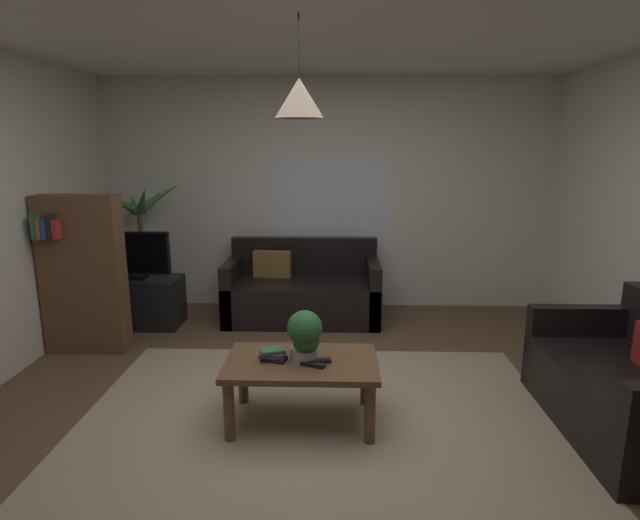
{
  "coord_description": "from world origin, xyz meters",
  "views": [
    {
      "loc": [
        0.1,
        -3.05,
        1.81
      ],
      "look_at": [
        0.0,
        0.3,
        1.05
      ],
      "focal_mm": 28.54,
      "sensor_mm": 36.0,
      "label": 1
    }
  ],
  "objects": [
    {
      "name": "window_pane",
      "position": [
        0.05,
        2.6,
        1.12
      ],
      "size": [
        1.27,
        0.01,
        1.11
      ],
      "primitive_type": "cube",
      "color": "white"
    },
    {
      "name": "potted_palm_corner",
      "position": [
        -2.0,
        2.29,
        0.64
      ],
      "size": [
        1.0,
        0.67,
        1.45
      ],
      "color": "#B77051",
      "rests_on": "ground"
    },
    {
      "name": "coffee_table",
      "position": [
        -0.11,
        0.04,
        0.36
      ],
      "size": [
        0.99,
        0.6,
        0.44
      ],
      "color": "brown",
      "rests_on": "ground"
    },
    {
      "name": "couch_under_window",
      "position": [
        -0.24,
        2.14,
        0.28
      ],
      "size": [
        1.6,
        0.81,
        0.82
      ],
      "color": "black",
      "rests_on": "ground"
    },
    {
      "name": "floor",
      "position": [
        0.0,
        0.0,
        -0.01
      ],
      "size": [
        4.94,
        5.21,
        0.02
      ],
      "primitive_type": "cube",
      "color": "brown",
      "rests_on": "ground"
    },
    {
      "name": "ceiling",
      "position": [
        0.0,
        0.0,
        2.55
      ],
      "size": [
        4.94,
        5.21,
        0.02
      ],
      "primitive_type": "cube",
      "color": "white"
    },
    {
      "name": "book_on_table_0",
      "position": [
        -0.29,
        0.02,
        0.45
      ],
      "size": [
        0.18,
        0.13,
        0.03
      ],
      "primitive_type": "cube",
      "rotation": [
        0.0,
        0.0,
        -0.27
      ],
      "color": "black",
      "rests_on": "coffee_table"
    },
    {
      "name": "rug",
      "position": [
        0.0,
        -0.2,
        0.0
      ],
      "size": [
        3.21,
        2.86,
        0.01
      ],
      "primitive_type": "cube",
      "color": "tan",
      "rests_on": "ground"
    },
    {
      "name": "potted_plant_on_table",
      "position": [
        -0.09,
        0.03,
        0.62
      ],
      "size": [
        0.23,
        0.23,
        0.34
      ],
      "color": "beige",
      "rests_on": "coffee_table"
    },
    {
      "name": "book_on_table_2",
      "position": [
        -0.3,
        0.03,
        0.5
      ],
      "size": [
        0.18,
        0.14,
        0.02
      ],
      "primitive_type": "cube",
      "rotation": [
        0.0,
        0.0,
        0.27
      ],
      "color": "#387247",
      "rests_on": "coffee_table"
    },
    {
      "name": "pendant_lamp",
      "position": [
        -0.11,
        0.04,
        2.08
      ],
      "size": [
        0.29,
        0.29,
        0.57
      ],
      "color": "black"
    },
    {
      "name": "wall_back",
      "position": [
        0.0,
        2.63,
        1.27
      ],
      "size": [
        5.06,
        0.06,
        2.54
      ],
      "primitive_type": "cube",
      "color": "silver",
      "rests_on": "ground"
    },
    {
      "name": "bookshelf_corner",
      "position": [
        -2.11,
        1.19,
        0.71
      ],
      "size": [
        0.7,
        0.31,
        1.4
      ],
      "color": "brown",
      "rests_on": "ground"
    },
    {
      "name": "remote_on_table_0",
      "position": [
        0.0,
        -0.0,
        0.45
      ],
      "size": [
        0.17,
        0.08,
        0.02
      ],
      "primitive_type": "cube",
      "rotation": [
        0.0,
        0.0,
        1.8
      ],
      "color": "black",
      "rests_on": "coffee_table"
    },
    {
      "name": "couch_right_side",
      "position": [
        2.0,
        -0.03,
        0.28
      ],
      "size": [
        0.81,
        1.4,
        0.82
      ],
      "rotation": [
        0.0,
        0.0,
        -1.57
      ],
      "color": "black",
      "rests_on": "ground"
    },
    {
      "name": "remote_on_table_1",
      "position": [
        -0.03,
        -0.05,
        0.45
      ],
      "size": [
        0.17,
        0.11,
        0.02
      ],
      "primitive_type": "cube",
      "rotation": [
        0.0,
        0.0,
        1.19
      ],
      "color": "black",
      "rests_on": "coffee_table"
    },
    {
      "name": "tv",
      "position": [
        -1.92,
        1.83,
        0.74
      ],
      "size": [
        0.76,
        0.16,
        0.48
      ],
      "color": "black",
      "rests_on": "tv_stand"
    },
    {
      "name": "tv_stand",
      "position": [
        -1.92,
        1.85,
        0.25
      ],
      "size": [
        0.9,
        0.44,
        0.5
      ],
      "primitive_type": "cube",
      "color": "black",
      "rests_on": "ground"
    },
    {
      "name": "book_on_table_1",
      "position": [
        -0.3,
        0.03,
        0.48
      ],
      "size": [
        0.16,
        0.11,
        0.03
      ],
      "primitive_type": "cube",
      "rotation": [
        0.0,
        0.0,
        -0.06
      ],
      "color": "#72387F",
      "rests_on": "coffee_table"
    }
  ]
}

